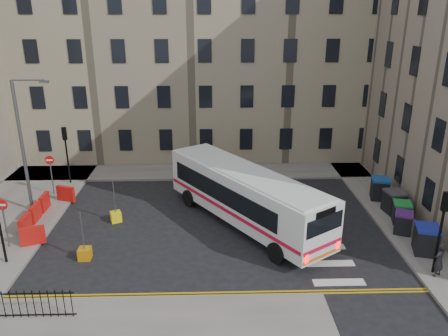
{
  "coord_description": "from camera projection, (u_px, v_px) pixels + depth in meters",
  "views": [
    {
      "loc": [
        -1.82,
        -22.96,
        11.84
      ],
      "look_at": [
        -1.1,
        1.39,
        3.0
      ],
      "focal_mm": 35.0,
      "sensor_mm": 36.0,
      "label": 1
    }
  ],
  "objects": [
    {
      "name": "traffic_light_east",
      "position": [
        442.0,
        220.0,
        19.76
      ],
      "size": [
        0.28,
        0.22,
        4.1
      ],
      "color": "black",
      "rests_on": "pavement_east"
    },
    {
      "name": "wheelie_bin_a",
      "position": [
        426.0,
        239.0,
        22.14
      ],
      "size": [
        1.44,
        1.56,
        1.44
      ],
      "rotation": [
        0.0,
        0.0,
        -0.27
      ],
      "color": "black",
      "rests_on": "pavement_east"
    },
    {
      "name": "bus",
      "position": [
        245.0,
        194.0,
        25.06
      ],
      "size": [
        8.94,
        11.38,
        3.25
      ],
      "rotation": [
        0.0,
        0.0,
        0.6
      ],
      "color": "silver",
      "rests_on": "ground"
    },
    {
      "name": "bollard_chevron",
      "position": [
        85.0,
        254.0,
        21.94
      ],
      "size": [
        0.61,
        0.61,
        0.6
      ],
      "primitive_type": "cube",
      "rotation": [
        0.0,
        0.0,
        0.01
      ],
      "color": "#C97D0B",
      "rests_on": "ground"
    },
    {
      "name": "pedestrian",
      "position": [
        439.0,
        260.0,
        20.11
      ],
      "size": [
        0.73,
        0.66,
        1.68
      ],
      "primitive_type": "imported",
      "rotation": [
        0.0,
        0.0,
        3.7
      ],
      "color": "black",
      "rests_on": "pavement_east"
    },
    {
      "name": "roadworks_barriers",
      "position": [
        42.0,
        213.0,
        25.58
      ],
      "size": [
        1.66,
        6.26,
        1.0
      ],
      "color": "red",
      "rests_on": "pavement_west"
    },
    {
      "name": "ground",
      "position": [
        243.0,
        224.0,
        25.66
      ],
      "size": [
        120.0,
        120.0,
        0.0
      ],
      "primitive_type": "plane",
      "color": "black",
      "rests_on": "ground"
    },
    {
      "name": "no_entry_north",
      "position": [
        50.0,
        167.0,
        28.83
      ],
      "size": [
        0.6,
        0.08,
        3.0
      ],
      "color": "#595B5E",
      "rests_on": "pavement_west"
    },
    {
      "name": "pavement_west",
      "position": [
        10.0,
        218.0,
        26.18
      ],
      "size": [
        6.0,
        22.0,
        0.15
      ],
      "primitive_type": "cube",
      "color": "slate",
      "rests_on": "ground"
    },
    {
      "name": "wheelie_bin_b",
      "position": [
        403.0,
        222.0,
        24.19
      ],
      "size": [
        1.3,
        1.37,
        1.19
      ],
      "rotation": [
        0.0,
        0.0,
        -0.43
      ],
      "color": "black",
      "rests_on": "pavement_east"
    },
    {
      "name": "wheelie_bin_e",
      "position": [
        380.0,
        188.0,
        28.51
      ],
      "size": [
        1.39,
        1.51,
        1.41
      ],
      "rotation": [
        0.0,
        0.0,
        -0.25
      ],
      "color": "black",
      "rests_on": "pavement_east"
    },
    {
      "name": "wheelie_bin_c",
      "position": [
        401.0,
        212.0,
        25.35
      ],
      "size": [
        1.23,
        1.33,
        1.24
      ],
      "rotation": [
        0.0,
        0.0,
        -0.26
      ],
      "color": "black",
      "rests_on": "pavement_east"
    },
    {
      "name": "terrace_north",
      "position": [
        150.0,
        50.0,
        37.09
      ],
      "size": [
        38.3,
        10.8,
        17.2
      ],
      "color": "gray",
      "rests_on": "ground"
    },
    {
      "name": "wheelie_bin_d",
      "position": [
        394.0,
        202.0,
        26.59
      ],
      "size": [
        1.24,
        1.38,
        1.37
      ],
      "rotation": [
        0.0,
        0.0,
        0.14
      ],
      "color": "black",
      "rests_on": "pavement_east"
    },
    {
      "name": "bollard_yellow",
      "position": [
        116.0,
        217.0,
        25.87
      ],
      "size": [
        0.78,
        0.78,
        0.6
      ],
      "primitive_type": "cube",
      "rotation": [
        0.0,
        0.0,
        0.39
      ],
      "color": "yellow",
      "rests_on": "ground"
    },
    {
      "name": "pavement_north",
      "position": [
        158.0,
        172.0,
        33.55
      ],
      "size": [
        36.0,
        3.2,
        0.15
      ],
      "primitive_type": "cube",
      "color": "slate",
      "rests_on": "ground"
    },
    {
      "name": "no_entry_south",
      "position": [
        3.0,
        213.0,
        22.25
      ],
      "size": [
        0.6,
        0.08,
        3.0
      ],
      "color": "#595B5E",
      "rests_on": "pavement_west"
    },
    {
      "name": "pavement_east",
      "position": [
        371.0,
        194.0,
        29.65
      ],
      "size": [
        2.4,
        26.0,
        0.15
      ],
      "primitive_type": "cube",
      "color": "slate",
      "rests_on": "ground"
    },
    {
      "name": "traffic_light_nw",
      "position": [
        66.0,
        146.0,
        30.45
      ],
      "size": [
        0.28,
        0.22,
        4.1
      ],
      "color": "black",
      "rests_on": "pavement_west"
    },
    {
      "name": "streetlamp",
      "position": [
        22.0,
        145.0,
        25.7
      ],
      "size": [
        0.5,
        0.22,
        8.14
      ],
      "color": "#595B5E",
      "rests_on": "pavement_west"
    }
  ]
}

